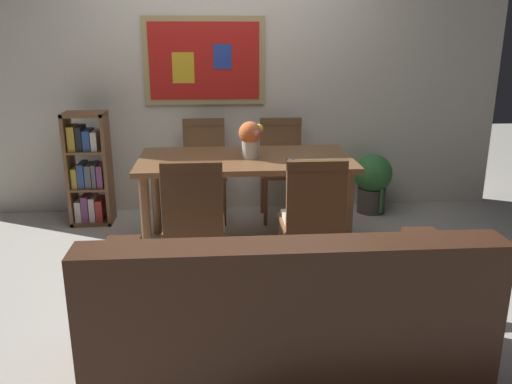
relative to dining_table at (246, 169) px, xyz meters
name	(u,v)px	position (x,y,z in m)	size (l,w,h in m)	color
ground_plane	(235,271)	(-0.11, -0.46, -0.64)	(12.00, 12.00, 0.00)	#B7B2A8
wall_back_with_painting	(227,73)	(-0.11, 1.04, 0.66)	(5.20, 0.14, 2.60)	silver
dining_table	(246,169)	(0.00, 0.00, 0.00)	(1.65, 0.84, 0.74)	brown
dining_chair_near_right	(313,213)	(0.40, -0.76, -0.11)	(0.40, 0.41, 0.91)	brown
dining_chair_far_left	(204,161)	(-0.33, 0.73, -0.11)	(0.40, 0.41, 0.91)	brown
dining_chair_far_right	(282,160)	(0.37, 0.72, -0.11)	(0.40, 0.41, 0.91)	brown
dining_chair_near_left	(194,215)	(-0.38, -0.73, -0.11)	(0.40, 0.41, 0.91)	brown
leather_couch	(284,324)	(0.08, -1.74, -0.33)	(1.80, 0.84, 0.84)	#472819
bookshelf	(89,172)	(-1.36, 0.67, -0.17)	(0.36, 0.28, 1.00)	brown
potted_ivy	(372,180)	(1.25, 0.75, -0.33)	(0.36, 0.36, 0.60)	#4C4742
flower_vase	(250,137)	(0.04, -0.02, 0.26)	(0.19, 0.18, 0.28)	beige
tv_remote	(290,161)	(0.32, -0.20, 0.10)	(0.05, 0.16, 0.02)	black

